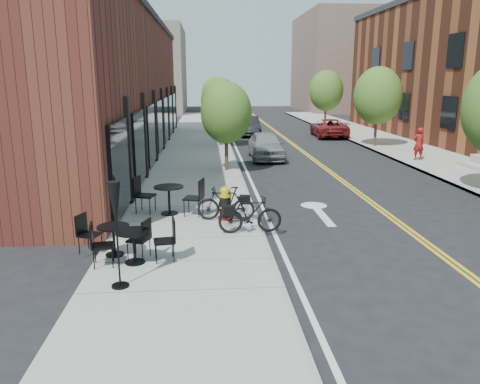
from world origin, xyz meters
name	(u,v)px	position (x,y,z in m)	size (l,w,h in m)	color
ground	(266,241)	(0.00, 0.00, 0.00)	(120.00, 120.00, 0.00)	black
sidewalk_near	(195,167)	(-2.00, 10.00, 0.06)	(4.00, 70.00, 0.12)	#9E9B93
sidewalk_far	(447,164)	(10.00, 10.00, 0.06)	(4.00, 70.00, 0.12)	#9E9B93
building_near	(108,89)	(-6.50, 14.00, 3.50)	(5.00, 28.00, 7.00)	#4B1E18
bg_building_left	(151,70)	(-8.00, 48.00, 5.00)	(8.00, 14.00, 10.00)	#726656
bg_building_right	(341,63)	(16.00, 50.00, 6.00)	(10.00, 16.00, 12.00)	brown
tree_near_a	(226,113)	(-0.60, 9.00, 2.60)	(2.20, 2.20, 3.81)	#382B1E
tree_near_b	(220,101)	(-0.60, 17.00, 2.71)	(2.30, 2.30, 3.98)	#382B1E
tree_near_c	(217,99)	(-0.60, 25.00, 2.53)	(2.10, 2.10, 3.67)	#382B1E
tree_near_d	(215,92)	(-0.60, 33.00, 2.79)	(2.40, 2.40, 4.11)	#382B1E
tree_far_b	(378,96)	(8.60, 16.00, 3.06)	(2.80, 2.80, 4.62)	#382B1E
tree_far_c	(326,91)	(8.60, 28.00, 3.06)	(2.80, 2.80, 4.62)	#382B1E
fire_hydrant	(225,203)	(-0.97, 1.60, 0.58)	(0.47, 0.47, 0.97)	maroon
bicycle_left	(226,203)	(-0.95, 1.47, 0.61)	(0.46, 1.63, 0.98)	black
bicycle_right	(250,214)	(-0.38, 0.31, 0.62)	(0.47, 1.65, 0.99)	black
bistro_set_a	(114,236)	(-3.60, -1.05, 0.57)	(1.71, 0.98, 0.90)	black
bistro_set_b	(134,242)	(-3.07, -1.55, 0.59)	(1.79, 0.86, 0.94)	black
bistro_set_c	(169,196)	(-2.60, 2.23, 0.67)	(2.08, 1.08, 1.09)	black
patio_umbrella	(116,213)	(-3.18, -2.74, 1.61)	(0.34, 0.34, 2.08)	black
parked_car_a	(266,145)	(1.58, 12.48, 0.70)	(1.65, 4.09, 1.39)	gray
parked_car_b	(248,126)	(1.60, 22.73, 0.69)	(1.45, 4.17, 1.37)	black
parked_car_c	(237,119)	(1.06, 26.98, 0.82)	(2.29, 5.64, 1.64)	silver
parked_car_far	(329,128)	(7.21, 21.43, 0.64)	(2.12, 4.60, 1.28)	maroon
pedestrian	(419,144)	(8.95, 10.94, 0.92)	(0.58, 0.38, 1.59)	maroon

